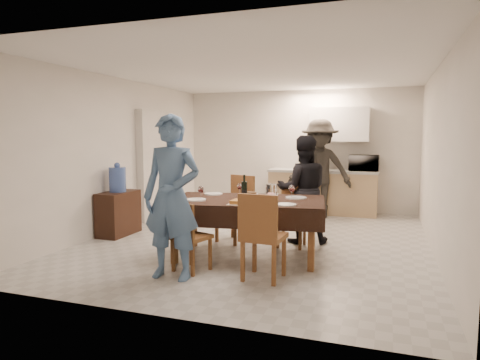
{
  "coord_description": "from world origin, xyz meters",
  "views": [
    {
      "loc": [
        1.85,
        -6.28,
        1.63
      ],
      "look_at": [
        -0.21,
        -0.3,
        0.97
      ],
      "focal_mm": 32.0,
      "sensor_mm": 36.0,
      "label": 1
    }
  ],
  "objects_px": {
    "water_jug": "(118,180)",
    "person_far": "(303,189)",
    "microwave": "(364,163)",
    "water_pitcher": "(271,193)",
    "person_near": "(172,197)",
    "console": "(119,213)",
    "savoury_tart": "(245,202)",
    "person_kitchen": "(319,169)",
    "wine_bottle": "(244,187)",
    "dining_table": "(247,202)"
  },
  "relations": [
    {
      "from": "water_jug",
      "to": "person_far",
      "type": "height_order",
      "value": "person_far"
    },
    {
      "from": "microwave",
      "to": "person_far",
      "type": "height_order",
      "value": "person_far"
    },
    {
      "from": "water_pitcher",
      "to": "person_near",
      "type": "height_order",
      "value": "person_near"
    },
    {
      "from": "console",
      "to": "savoury_tart",
      "type": "xyz_separation_m",
      "value": [
        2.49,
        -0.94,
        0.45
      ]
    },
    {
      "from": "water_pitcher",
      "to": "person_near",
      "type": "bearing_deg",
      "value": -131.99
    },
    {
      "from": "person_kitchen",
      "to": "person_near",
      "type": "bearing_deg",
      "value": -103.63
    },
    {
      "from": "console",
      "to": "water_jug",
      "type": "xyz_separation_m",
      "value": [
        0.0,
        0.0,
        0.56
      ]
    },
    {
      "from": "console",
      "to": "person_near",
      "type": "xyz_separation_m",
      "value": [
        1.84,
        -1.61,
        0.58
      ]
    },
    {
      "from": "water_jug",
      "to": "person_far",
      "type": "bearing_deg",
      "value": 9.37
    },
    {
      "from": "microwave",
      "to": "person_kitchen",
      "type": "bearing_deg",
      "value": 28.49
    },
    {
      "from": "person_kitchen",
      "to": "water_pitcher",
      "type": "bearing_deg",
      "value": -92.26
    },
    {
      "from": "water_jug",
      "to": "savoury_tart",
      "type": "bearing_deg",
      "value": -20.74
    },
    {
      "from": "console",
      "to": "microwave",
      "type": "xyz_separation_m",
      "value": [
        3.7,
        3.08,
        0.72
      ]
    },
    {
      "from": "water_jug",
      "to": "wine_bottle",
      "type": "bearing_deg",
      "value": -12.37
    },
    {
      "from": "dining_table",
      "to": "person_kitchen",
      "type": "xyz_separation_m",
      "value": [
        0.48,
        3.19,
        0.22
      ]
    },
    {
      "from": "console",
      "to": "water_pitcher",
      "type": "bearing_deg",
      "value": -12.62
    },
    {
      "from": "person_near",
      "to": "person_kitchen",
      "type": "bearing_deg",
      "value": 75.0
    },
    {
      "from": "person_near",
      "to": "wine_bottle",
      "type": "bearing_deg",
      "value": 64.19
    },
    {
      "from": "savoury_tart",
      "to": "microwave",
      "type": "relative_size",
      "value": 0.66
    },
    {
      "from": "person_far",
      "to": "dining_table",
      "type": "bearing_deg",
      "value": 44.77
    },
    {
      "from": "water_jug",
      "to": "savoury_tart",
      "type": "xyz_separation_m",
      "value": [
        2.49,
        -0.94,
        -0.1
      ]
    },
    {
      "from": "dining_table",
      "to": "water_pitcher",
      "type": "distance_m",
      "value": 0.38
    },
    {
      "from": "console",
      "to": "person_far",
      "type": "distance_m",
      "value": 3.02
    },
    {
      "from": "water_jug",
      "to": "wine_bottle",
      "type": "distance_m",
      "value": 2.4
    },
    {
      "from": "microwave",
      "to": "person_far",
      "type": "distance_m",
      "value": 2.71
    },
    {
      "from": "water_jug",
      "to": "microwave",
      "type": "distance_m",
      "value": 4.81
    },
    {
      "from": "microwave",
      "to": "person_kitchen",
      "type": "height_order",
      "value": "person_kitchen"
    },
    {
      "from": "water_jug",
      "to": "person_near",
      "type": "distance_m",
      "value": 2.45
    },
    {
      "from": "wine_bottle",
      "to": "water_jug",
      "type": "bearing_deg",
      "value": 167.63
    },
    {
      "from": "wine_bottle",
      "to": "person_far",
      "type": "bearing_deg",
      "value": 59.04
    },
    {
      "from": "water_pitcher",
      "to": "person_kitchen",
      "type": "relative_size",
      "value": 0.11
    },
    {
      "from": "dining_table",
      "to": "wine_bottle",
      "type": "bearing_deg",
      "value": 126.45
    },
    {
      "from": "wine_bottle",
      "to": "water_pitcher",
      "type": "bearing_deg",
      "value": -14.04
    },
    {
      "from": "console",
      "to": "person_near",
      "type": "height_order",
      "value": "person_near"
    },
    {
      "from": "microwave",
      "to": "person_far",
      "type": "relative_size",
      "value": 0.36
    },
    {
      "from": "savoury_tart",
      "to": "microwave",
      "type": "distance_m",
      "value": 4.21
    },
    {
      "from": "wine_bottle",
      "to": "person_kitchen",
      "type": "height_order",
      "value": "person_kitchen"
    },
    {
      "from": "wine_bottle",
      "to": "microwave",
      "type": "height_order",
      "value": "microwave"
    },
    {
      "from": "water_jug",
      "to": "console",
      "type": "bearing_deg",
      "value": 0.0
    },
    {
      "from": "microwave",
      "to": "person_near",
      "type": "relative_size",
      "value": 0.31
    },
    {
      "from": "dining_table",
      "to": "microwave",
      "type": "xyz_separation_m",
      "value": [
        1.31,
        3.64,
        0.32
      ]
    },
    {
      "from": "dining_table",
      "to": "wine_bottle",
      "type": "distance_m",
      "value": 0.21
    },
    {
      "from": "water_pitcher",
      "to": "person_far",
      "type": "xyz_separation_m",
      "value": [
        0.2,
        1.1,
        -0.08
      ]
    },
    {
      "from": "console",
      "to": "person_far",
      "type": "height_order",
      "value": "person_far"
    },
    {
      "from": "savoury_tart",
      "to": "person_near",
      "type": "bearing_deg",
      "value": -134.13
    },
    {
      "from": "microwave",
      "to": "person_far",
      "type": "xyz_separation_m",
      "value": [
        -0.76,
        -2.59,
        -0.26
      ]
    },
    {
      "from": "person_near",
      "to": "dining_table",
      "type": "bearing_deg",
      "value": 60.98
    },
    {
      "from": "console",
      "to": "person_kitchen",
      "type": "distance_m",
      "value": 3.94
    },
    {
      "from": "dining_table",
      "to": "water_jug",
      "type": "distance_m",
      "value": 2.46
    },
    {
      "from": "wine_bottle",
      "to": "person_kitchen",
      "type": "bearing_deg",
      "value": 80.46
    }
  ]
}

